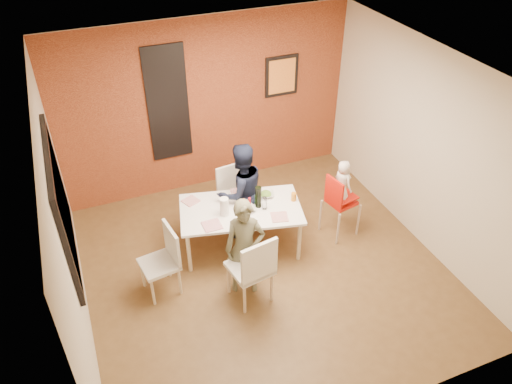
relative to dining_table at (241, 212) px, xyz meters
name	(u,v)px	position (x,y,z in m)	size (l,w,h in m)	color
ground	(265,268)	(0.12, -0.53, -0.60)	(4.50, 4.50, 0.00)	brown
ceiling	(267,76)	(0.12, -0.53, 2.10)	(4.50, 4.50, 0.02)	white
wall_back	(207,106)	(0.12, 1.72, 0.75)	(4.50, 0.02, 2.70)	beige
wall_front	(372,330)	(0.12, -2.78, 0.75)	(4.50, 0.02, 2.70)	beige
wall_left	(64,232)	(-2.13, -0.53, 0.75)	(0.02, 4.50, 2.70)	beige
wall_right	(424,148)	(2.37, -0.53, 0.75)	(0.02, 4.50, 2.70)	beige
brick_accent_wall	(208,106)	(0.12, 1.70, 0.75)	(4.50, 0.02, 2.70)	maroon
picture_window_frame	(61,205)	(-2.10, -0.33, 0.95)	(0.05, 1.70, 1.30)	black
picture_window_pane	(63,205)	(-2.08, -0.33, 0.95)	(0.02, 1.55, 1.15)	black
glassblock_strip	(168,104)	(-0.48, 1.69, 0.90)	(0.55, 0.03, 1.70)	silver
glassblock_surround	(168,104)	(-0.48, 1.68, 0.90)	(0.60, 0.03, 1.76)	black
art_print_frame	(282,76)	(1.32, 1.68, 1.05)	(0.54, 0.03, 0.64)	black
art_print_canvas	(282,76)	(1.32, 1.67, 1.05)	(0.44, 0.01, 0.54)	#F59E36
dining_table	(241,212)	(0.00, 0.00, 0.00)	(1.75, 1.23, 0.66)	white
chair_near	(254,267)	(-0.21, -0.99, -0.04)	(0.54, 0.54, 1.01)	white
chair_far	(235,194)	(0.10, 0.52, -0.08)	(0.49, 0.49, 0.94)	silver
chair_left	(165,257)	(-1.13, -0.38, -0.09)	(0.49, 0.49, 0.92)	silver
high_chair	(339,200)	(1.35, -0.24, -0.02)	(0.48, 0.48, 0.97)	red
child_near	(245,248)	(-0.23, -0.74, 0.06)	(0.49, 0.32, 1.33)	brown
child_far	(241,192)	(0.11, 0.27, 0.12)	(0.70, 0.55, 1.44)	black
toddler	(343,182)	(1.38, -0.23, 0.28)	(0.31, 0.20, 0.62)	silver
plate_near_left	(212,225)	(-0.46, -0.20, 0.07)	(0.23, 0.23, 0.01)	silver
plate_far_mid	(240,193)	(0.11, 0.33, 0.07)	(0.23, 0.23, 0.01)	white
plate_near_right	(280,217)	(0.40, -0.36, 0.06)	(0.21, 0.21, 0.01)	silver
plate_far_left	(191,201)	(-0.57, 0.40, 0.06)	(0.20, 0.20, 0.01)	white
salad_bowl_a	(247,209)	(0.06, -0.07, 0.09)	(0.22, 0.22, 0.05)	white
salad_bowl_b	(266,194)	(0.42, 0.14, 0.09)	(0.22, 0.22, 0.05)	white
wine_bottle	(258,197)	(0.23, -0.04, 0.21)	(0.08, 0.08, 0.31)	black
wine_glass_a	(247,214)	(0.00, -0.25, 0.15)	(0.06, 0.06, 0.18)	white
wine_glass_b	(265,203)	(0.29, -0.12, 0.15)	(0.06, 0.06, 0.18)	white
paper_towel_roll	(224,207)	(-0.24, -0.04, 0.19)	(0.11, 0.11, 0.25)	white
condiment_red	(250,202)	(0.13, 0.00, 0.13)	(0.04, 0.04, 0.14)	red
condiment_green	(256,200)	(0.22, 0.00, 0.13)	(0.04, 0.04, 0.15)	#2D6923
condiment_brown	(244,204)	(0.04, -0.01, 0.13)	(0.04, 0.04, 0.15)	brown
sippy_cup	(294,197)	(0.72, -0.10, 0.12)	(0.07, 0.07, 0.12)	orange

